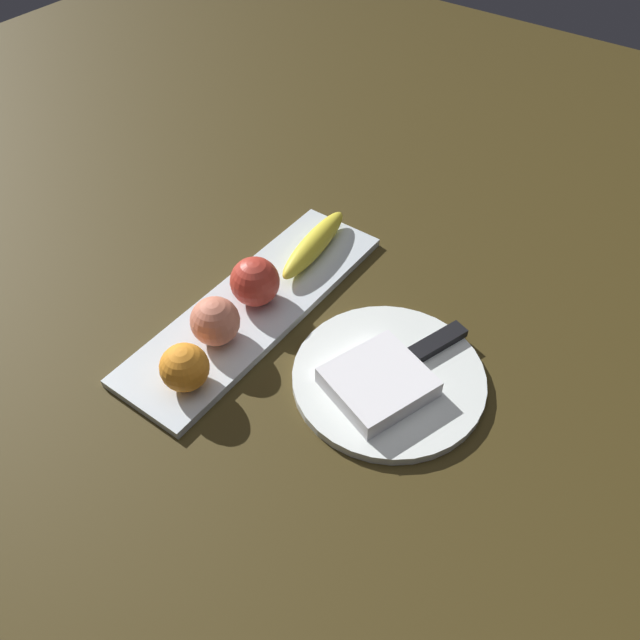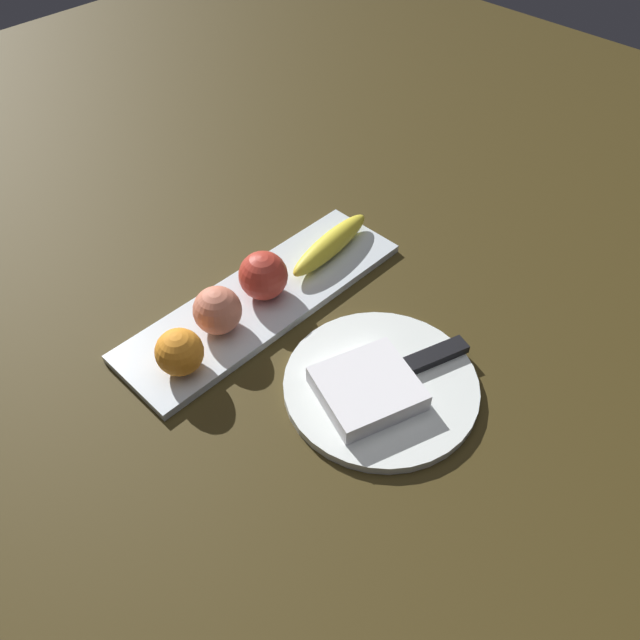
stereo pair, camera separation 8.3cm
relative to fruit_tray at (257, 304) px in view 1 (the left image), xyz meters
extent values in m
plane|color=#382D11|center=(0.00, 0.01, -0.01)|extent=(2.40, 2.40, 0.00)
cube|color=silver|center=(0.00, 0.00, 0.00)|extent=(0.45, 0.14, 0.01)
sphere|color=#C03729|center=(0.00, 0.00, 0.04)|extent=(0.07, 0.07, 0.07)
ellipsoid|color=yellow|center=(-0.13, 0.00, 0.02)|extent=(0.18, 0.06, 0.03)
sphere|color=orange|center=(0.16, 0.02, 0.04)|extent=(0.06, 0.06, 0.06)
sphere|color=#E07C5F|center=(0.08, 0.00, 0.04)|extent=(0.07, 0.07, 0.07)
cylinder|color=white|center=(0.00, 0.22, 0.00)|extent=(0.25, 0.25, 0.01)
cube|color=white|center=(0.03, 0.22, 0.02)|extent=(0.14, 0.14, 0.03)
cube|color=silver|center=(-0.02, 0.23, 0.01)|extent=(0.15, 0.07, 0.00)
cube|color=black|center=(-0.08, 0.25, 0.01)|extent=(0.09, 0.05, 0.01)
camera|label=1|loc=(0.46, 0.45, 0.64)|focal=35.49mm
camera|label=2|loc=(0.41, 0.51, 0.64)|focal=35.49mm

